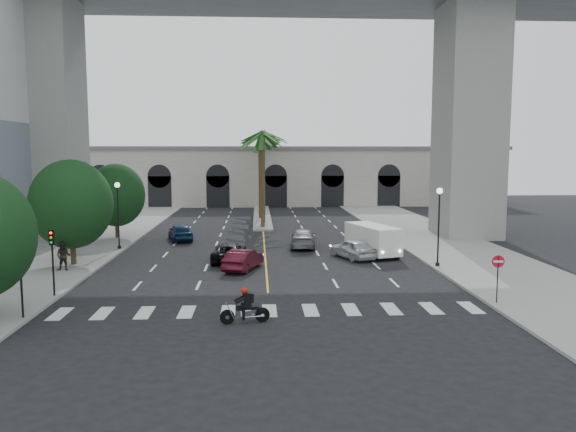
{
  "coord_description": "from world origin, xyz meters",
  "views": [
    {
      "loc": [
        -0.56,
        -28.09,
        7.67
      ],
      "look_at": [
        1.32,
        6.0,
        3.78
      ],
      "focal_mm": 35.0,
      "sensor_mm": 36.0,
      "label": 1
    }
  ],
  "objects_px": {
    "lamp_post_left_far": "(118,210)",
    "lamp_post_right": "(439,220)",
    "motorcycle_rider": "(246,307)",
    "pedestrian_b": "(63,256)",
    "car_d": "(303,238)",
    "do_not_enter_sign": "(498,269)",
    "cargo_van": "(373,239)",
    "traffic_signal_near": "(20,267)",
    "car_b": "(243,259)",
    "traffic_signal_far": "(52,251)",
    "car_c": "(229,252)",
    "car_e": "(181,232)",
    "car_a": "(353,249)"
  },
  "relations": [
    {
      "from": "traffic_signal_far",
      "to": "cargo_van",
      "type": "xyz_separation_m",
      "value": [
        19.32,
        11.26,
        -1.24
      ]
    },
    {
      "from": "lamp_post_left_far",
      "to": "lamp_post_right",
      "type": "xyz_separation_m",
      "value": [
        22.8,
        -8.0,
        0.0
      ]
    },
    {
      "from": "lamp_post_right",
      "to": "car_d",
      "type": "distance_m",
      "value": 12.28
    },
    {
      "from": "motorcycle_rider",
      "to": "car_c",
      "type": "xyz_separation_m",
      "value": [
        -1.49,
        14.57,
        -0.08
      ]
    },
    {
      "from": "lamp_post_left_far",
      "to": "car_a",
      "type": "distance_m",
      "value": 18.43
    },
    {
      "from": "lamp_post_right",
      "to": "car_e",
      "type": "height_order",
      "value": "lamp_post_right"
    },
    {
      "from": "do_not_enter_sign",
      "to": "traffic_signal_far",
      "type": "bearing_deg",
      "value": 178.31
    },
    {
      "from": "cargo_van",
      "to": "car_e",
      "type": "bearing_deg",
      "value": 134.61
    },
    {
      "from": "traffic_signal_far",
      "to": "do_not_enter_sign",
      "type": "xyz_separation_m",
      "value": [
        22.74,
        -2.68,
        -0.65
      ]
    },
    {
      "from": "traffic_signal_far",
      "to": "motorcycle_rider",
      "type": "xyz_separation_m",
      "value": [
        10.22,
        -4.91,
        -1.77
      ]
    },
    {
      "from": "car_a",
      "to": "car_d",
      "type": "distance_m",
      "value": 5.97
    },
    {
      "from": "car_d",
      "to": "pedestrian_b",
      "type": "height_order",
      "value": "pedestrian_b"
    },
    {
      "from": "lamp_post_right",
      "to": "cargo_van",
      "type": "xyz_separation_m",
      "value": [
        -3.38,
        4.76,
        -1.96
      ]
    },
    {
      "from": "motorcycle_rider",
      "to": "car_d",
      "type": "relative_size",
      "value": 0.44
    },
    {
      "from": "car_d",
      "to": "do_not_enter_sign",
      "type": "bearing_deg",
      "value": 120.09
    },
    {
      "from": "pedestrian_b",
      "to": "cargo_van",
      "type": "bearing_deg",
      "value": 15.5
    },
    {
      "from": "lamp_post_left_far",
      "to": "car_e",
      "type": "height_order",
      "value": "lamp_post_left_far"
    },
    {
      "from": "traffic_signal_far",
      "to": "lamp_post_left_far",
      "type": "bearing_deg",
      "value": 90.4
    },
    {
      "from": "lamp_post_left_far",
      "to": "traffic_signal_near",
      "type": "relative_size",
      "value": 1.47
    },
    {
      "from": "lamp_post_right",
      "to": "motorcycle_rider",
      "type": "height_order",
      "value": "lamp_post_right"
    },
    {
      "from": "traffic_signal_near",
      "to": "car_e",
      "type": "relative_size",
      "value": 0.83
    },
    {
      "from": "traffic_signal_far",
      "to": "do_not_enter_sign",
      "type": "distance_m",
      "value": 22.9
    },
    {
      "from": "lamp_post_right",
      "to": "car_d",
      "type": "xyz_separation_m",
      "value": [
        -8.27,
        8.73,
        -2.48
      ]
    },
    {
      "from": "car_a",
      "to": "do_not_enter_sign",
      "type": "relative_size",
      "value": 1.65
    },
    {
      "from": "car_a",
      "to": "lamp_post_left_far",
      "type": "bearing_deg",
      "value": -36.26
    },
    {
      "from": "car_e",
      "to": "pedestrian_b",
      "type": "relative_size",
      "value": 2.35
    },
    {
      "from": "motorcycle_rider",
      "to": "do_not_enter_sign",
      "type": "relative_size",
      "value": 0.88
    },
    {
      "from": "lamp_post_left_far",
      "to": "traffic_signal_near",
      "type": "height_order",
      "value": "lamp_post_left_far"
    },
    {
      "from": "lamp_post_left_far",
      "to": "car_c",
      "type": "xyz_separation_m",
      "value": [
        8.83,
        -4.85,
        -2.56
      ]
    },
    {
      "from": "lamp_post_right",
      "to": "car_a",
      "type": "distance_m",
      "value": 6.74
    },
    {
      "from": "lamp_post_left_far",
      "to": "car_b",
      "type": "height_order",
      "value": "lamp_post_left_far"
    },
    {
      "from": "lamp_post_right",
      "to": "pedestrian_b",
      "type": "relative_size",
      "value": 2.86
    },
    {
      "from": "traffic_signal_near",
      "to": "car_c",
      "type": "distance_m",
      "value": 16.31
    },
    {
      "from": "traffic_signal_near",
      "to": "traffic_signal_far",
      "type": "xyz_separation_m",
      "value": [
        0.0,
        4.0,
        0.0
      ]
    },
    {
      "from": "motorcycle_rider",
      "to": "pedestrian_b",
      "type": "distance_m",
      "value": 16.38
    },
    {
      "from": "do_not_enter_sign",
      "to": "car_d",
      "type": "bearing_deg",
      "value": 119.92
    },
    {
      "from": "motorcycle_rider",
      "to": "do_not_enter_sign",
      "type": "xyz_separation_m",
      "value": [
        12.52,
        2.23,
        1.12
      ]
    },
    {
      "from": "traffic_signal_far",
      "to": "pedestrian_b",
      "type": "height_order",
      "value": "traffic_signal_far"
    },
    {
      "from": "traffic_signal_far",
      "to": "car_e",
      "type": "relative_size",
      "value": 0.83
    },
    {
      "from": "traffic_signal_near",
      "to": "car_c",
      "type": "bearing_deg",
      "value": 57.4
    },
    {
      "from": "traffic_signal_far",
      "to": "car_e",
      "type": "xyz_separation_m",
      "value": [
        4.03,
        19.32,
        -1.76
      ]
    },
    {
      "from": "traffic_signal_near",
      "to": "car_b",
      "type": "xyz_separation_m",
      "value": [
        9.8,
        10.69,
        -1.82
      ]
    },
    {
      "from": "lamp_post_right",
      "to": "traffic_signal_near",
      "type": "bearing_deg",
      "value": -155.18
    },
    {
      "from": "car_b",
      "to": "pedestrian_b",
      "type": "relative_size",
      "value": 2.24
    },
    {
      "from": "car_c",
      "to": "pedestrian_b",
      "type": "relative_size",
      "value": 2.55
    },
    {
      "from": "traffic_signal_near",
      "to": "cargo_van",
      "type": "distance_m",
      "value": 24.65
    },
    {
      "from": "car_d",
      "to": "traffic_signal_far",
      "type": "bearing_deg",
      "value": 51.75
    },
    {
      "from": "car_a",
      "to": "cargo_van",
      "type": "xyz_separation_m",
      "value": [
        1.67,
        1.06,
        0.54
      ]
    },
    {
      "from": "lamp_post_left_far",
      "to": "cargo_van",
      "type": "relative_size",
      "value": 0.94
    },
    {
      "from": "lamp_post_left_far",
      "to": "pedestrian_b",
      "type": "distance_m",
      "value": 8.54
    }
  ]
}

